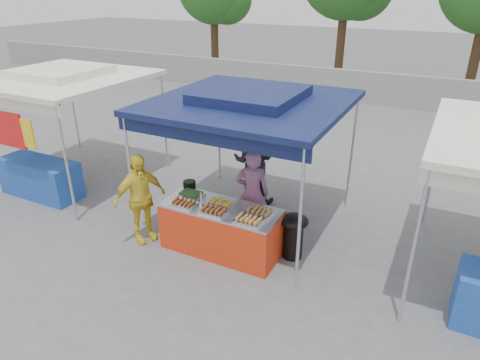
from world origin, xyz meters
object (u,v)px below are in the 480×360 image
at_px(vendor_table, 221,229).
at_px(cooking_pot, 189,185).
at_px(wok_burner, 293,232).
at_px(customer_person, 140,199).
at_px(helper_man, 254,162).
at_px(vendor_woman, 252,193).

bearing_deg(vendor_table, cooking_pot, 156.46).
bearing_deg(wok_burner, customer_person, -175.58).
height_order(helper_man, customer_person, helper_man).
xyz_separation_m(vendor_table, customer_person, (-1.42, -0.33, 0.39)).
relative_size(vendor_table, cooking_pot, 8.91).
xyz_separation_m(vendor_woman, customer_person, (-1.64, -1.07, 0.00)).
height_order(wok_burner, customer_person, customer_person).
xyz_separation_m(cooking_pot, helper_man, (0.55, 1.55, -0.02)).
bearing_deg(customer_person, vendor_table, -52.51).
bearing_deg(customer_person, wok_burner, -49.98).
bearing_deg(vendor_woman, vendor_table, 54.46).
distance_m(helper_man, customer_person, 2.51).
distance_m(vendor_table, vendor_woman, 0.87).
distance_m(cooking_pot, vendor_woman, 1.14).
xyz_separation_m(vendor_table, wok_burner, (1.15, 0.38, 0.05)).
bearing_deg(helper_man, wok_burner, 120.21).
bearing_deg(vendor_woman, customer_person, 14.17).
bearing_deg(customer_person, vendor_woman, -32.31).
height_order(wok_burner, helper_man, helper_man).
bearing_deg(wok_burner, helper_man, 122.42).
height_order(cooking_pot, wok_burner, cooking_pot).
distance_m(vendor_table, wok_burner, 1.21).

